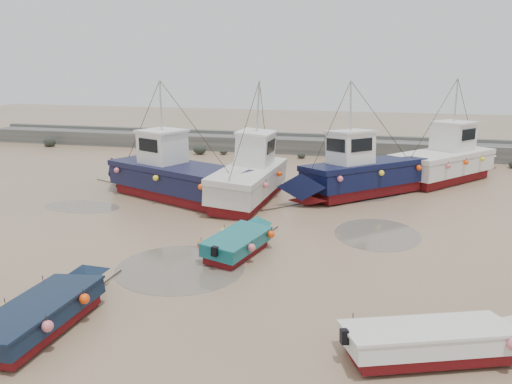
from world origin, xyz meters
TOP-DOWN VIEW (x-y plane):
  - ground at (0.00, 0.00)m, footprint 120.00×120.00m
  - seawall at (0.05, 21.99)m, footprint 60.00×4.92m
  - puddle_a at (-1.70, -2.67)m, footprint 4.65×4.65m
  - puddle_b at (5.09, 2.85)m, footprint 3.64×3.64m
  - puddle_c at (-9.67, 3.48)m, footprint 4.12×4.12m
  - puddle_d at (3.02, 10.68)m, footprint 6.51×6.51m
  - dinghy_1 at (-3.70, -7.33)m, footprint 2.33×6.39m
  - dinghy_2 at (-0.00, -0.62)m, footprint 2.47×5.35m
  - dinghy_3 at (6.83, -6.31)m, footprint 6.33×3.27m
  - cabin_boat_0 at (-6.08, 6.45)m, footprint 10.99×6.26m
  - cabin_boat_1 at (-1.63, 7.05)m, footprint 3.08×10.19m
  - cabin_boat_2 at (3.78, 9.03)m, footprint 8.29×8.06m
  - cabin_boat_3 at (9.15, 14.52)m, footprint 7.54×8.82m
  - person at (-6.32, 5.71)m, footprint 0.64×0.45m

SIDE VIEW (x-z plane):
  - ground at x=0.00m, z-range 0.00..0.00m
  - person at x=-6.32m, z-range -0.85..0.85m
  - puddle_a at x=-1.70m, z-range 0.00..0.01m
  - puddle_b at x=5.09m, z-range 0.00..0.01m
  - puddle_c at x=-9.67m, z-range 0.00..0.01m
  - puddle_d at x=3.02m, z-range 0.00..0.01m
  - dinghy_3 at x=6.83m, z-range -0.18..1.25m
  - dinghy_1 at x=-3.70m, z-range -0.17..1.25m
  - dinghy_2 at x=0.00m, z-range -0.15..1.27m
  - seawall at x=0.05m, z-range -0.12..1.38m
  - cabin_boat_0 at x=-6.08m, z-range -1.81..4.41m
  - cabin_boat_2 at x=3.78m, z-range -1.78..4.44m
  - cabin_boat_3 at x=9.15m, z-range -1.77..4.45m
  - cabin_boat_1 at x=-1.63m, z-range -1.77..4.45m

